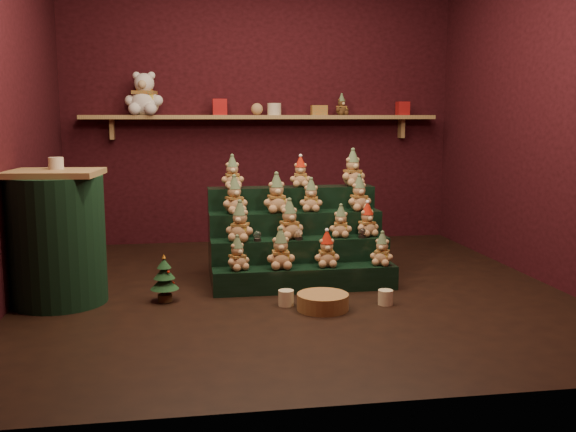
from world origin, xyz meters
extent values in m
plane|color=black|center=(0.00, 0.00, 0.00)|extent=(4.00, 4.00, 0.00)
cube|color=black|center=(0.00, 2.05, 1.40)|extent=(4.00, 0.10, 2.80)
cube|color=black|center=(0.00, -2.05, 1.40)|extent=(4.00, 0.10, 2.80)
cube|color=black|center=(2.05, 0.00, 1.40)|extent=(0.10, 4.00, 2.80)
cube|color=#A58852|center=(0.00, 1.87, 1.30)|extent=(3.60, 0.26, 0.04)
cube|color=#A58852|center=(-1.50, 1.94, 1.18)|extent=(0.04, 0.12, 0.20)
cube|color=#A58852|center=(1.50, 1.94, 1.18)|extent=(0.04, 0.12, 0.20)
cube|color=black|center=(0.09, -0.04, 0.09)|extent=(1.40, 0.22, 0.18)
cube|color=black|center=(0.09, 0.18, 0.18)|extent=(1.40, 0.22, 0.36)
cube|color=black|center=(0.09, 0.40, 0.27)|extent=(1.40, 0.22, 0.54)
cube|color=black|center=(0.09, 0.62, 0.36)|extent=(1.40, 0.22, 0.72)
cylinder|color=black|center=(-0.26, 0.12, 0.37)|extent=(0.06, 0.06, 0.02)
sphere|color=white|center=(-0.26, 0.12, 0.41)|extent=(0.06, 0.06, 0.06)
cylinder|color=black|center=(0.06, 0.12, 0.37)|extent=(0.06, 0.06, 0.02)
sphere|color=white|center=(0.06, 0.12, 0.41)|extent=(0.06, 0.06, 0.06)
cylinder|color=black|center=(0.57, 0.12, 0.37)|extent=(0.06, 0.06, 0.02)
sphere|color=white|center=(0.57, 0.12, 0.41)|extent=(0.06, 0.06, 0.06)
cube|color=#A58852|center=(-1.69, -0.08, 0.92)|extent=(0.66, 0.57, 0.04)
cylinder|color=black|center=(-1.69, -0.08, 0.45)|extent=(0.65, 0.65, 0.90)
cylinder|color=beige|center=(-1.69, 0.02, 0.98)|extent=(0.10, 0.10, 0.08)
cylinder|color=#443018|center=(-0.96, -0.17, 0.03)|extent=(0.10, 0.10, 0.05)
cone|color=#14381B|center=(-0.96, -0.17, 0.14)|extent=(0.20, 0.20, 0.10)
cone|color=#14381B|center=(-0.96, -0.17, 0.21)|extent=(0.15, 0.15, 0.09)
cone|color=#14381B|center=(-0.96, -0.17, 0.28)|extent=(0.10, 0.10, 0.07)
cone|color=#C57E22|center=(-0.96, -0.17, 0.33)|extent=(0.03, 0.03, 0.03)
cylinder|color=beige|center=(-0.12, -0.41, 0.05)|extent=(0.11, 0.11, 0.11)
cylinder|color=beige|center=(0.57, -0.50, 0.05)|extent=(0.10, 0.10, 0.10)
cylinder|color=olive|center=(0.11, -0.55, 0.06)|extent=(0.47, 0.47, 0.11)
cube|color=#B11B1C|center=(-0.44, 1.85, 1.40)|extent=(0.14, 0.14, 0.16)
cylinder|color=beige|center=(0.12, 1.85, 1.38)|extent=(0.14, 0.14, 0.12)
cube|color=#B11B1C|center=(1.48, 1.85, 1.39)|extent=(0.12, 0.12, 0.14)
sphere|color=tan|center=(-0.06, 1.85, 1.38)|extent=(0.12, 0.12, 0.12)
cube|color=#C8581C|center=(0.58, 1.85, 1.37)|extent=(0.16, 0.10, 0.10)
camera|label=1|loc=(-0.79, -4.68, 1.30)|focal=40.00mm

